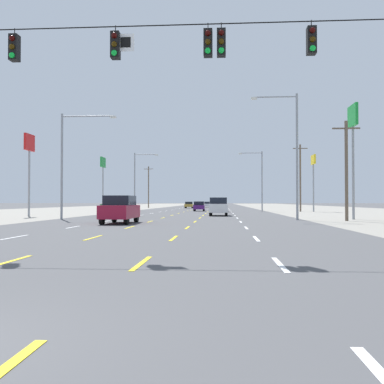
{
  "coord_description": "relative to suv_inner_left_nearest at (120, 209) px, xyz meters",
  "views": [
    {
      "loc": [
        3.8,
        -4.06,
        1.59
      ],
      "look_at": [
        -0.01,
        51.87,
        2.77
      ],
      "focal_mm": 40.87,
      "sensor_mm": 36.0,
      "label": 1
    }
  ],
  "objects": [
    {
      "name": "streetlight_right_row_1",
      "position": [
        13.23,
        38.47,
        4.42
      ],
      "size": [
        3.74,
        0.26,
        9.46
      ],
      "color": "gray",
      "rests_on": "ground"
    },
    {
      "name": "pole_sign_left_row_1",
      "position": [
        -13.13,
        14.19,
        5.65
      ],
      "size": [
        0.24,
        2.2,
        8.71
      ],
      "color": "gray",
      "rests_on": "ground"
    },
    {
      "name": "suv_far_left_near",
      "position": [
        -3.38,
        12.71,
        0.0
      ],
      "size": [
        1.98,
        4.9,
        1.98
      ],
      "color": "#235B2D",
      "rests_on": "ground"
    },
    {
      "name": "lane_markings",
      "position": [
        3.45,
        77.83,
        -1.02
      ],
      "size": [
        10.64,
        227.6,
        0.01
      ],
      "color": "white",
      "rests_on": "ground"
    },
    {
      "name": "hatchback_center_turn_far",
      "position": [
        3.66,
        38.89,
        -0.24
      ],
      "size": [
        1.72,
        3.9,
        1.54
      ],
      "color": "#4C196B",
      "rests_on": "ground"
    },
    {
      "name": "pole_sign_left_row_2",
      "position": [
        -12.18,
        39.52,
        5.82
      ],
      "size": [
        0.24,
        2.55,
        8.79
      ],
      "color": "gray",
      "rests_on": "ground"
    },
    {
      "name": "sedan_inner_right_midfar",
      "position": [
        7.13,
        34.15,
        -0.27
      ],
      "size": [
        1.8,
        4.5,
        1.46
      ],
      "color": "#4C196B",
      "rests_on": "ground"
    },
    {
      "name": "pole_sign_right_row_1",
      "position": [
        18.63,
        7.9,
        6.66
      ],
      "size": [
        0.24,
        2.38,
        9.96
      ],
      "color": "gray",
      "rests_on": "ground"
    },
    {
      "name": "lot_apron_right",
      "position": [
        28.2,
        39.33,
        -1.02
      ],
      "size": [
        28.0,
        440.0,
        0.01
      ],
      "primitive_type": "cube",
      "color": "gray",
      "rests_on": "ground"
    },
    {
      "name": "streetlight_left_row_0",
      "position": [
        -6.14,
        6.48,
        4.45
      ],
      "size": [
        4.9,
        0.26,
        9.26
      ],
      "color": "gray",
      "rests_on": "ground"
    },
    {
      "name": "utility_pole_right_row_0",
      "position": [
        17.25,
        5.01,
        3.19
      ],
      "size": [
        2.2,
        0.26,
        8.05
      ],
      "color": "brown",
      "rests_on": "ground"
    },
    {
      "name": "lot_apron_left",
      "position": [
        -21.3,
        39.33,
        -1.02
      ],
      "size": [
        28.0,
        440.0,
        0.01
      ],
      "primitive_type": "cube",
      "color": "gray",
      "rests_on": "ground"
    },
    {
      "name": "sedan_inner_left_farther",
      "position": [
        -0.14,
        68.01,
        -0.27
      ],
      "size": [
        1.8,
        4.5,
        1.46
      ],
      "color": "#B28C33",
      "rests_on": "ground"
    },
    {
      "name": "utility_pole_left_row_2",
      "position": [
        -10.23,
        72.68,
        4.12
      ],
      "size": [
        2.2,
        0.26,
        9.9
      ],
      "color": "brown",
      "rests_on": "ground"
    },
    {
      "name": "ground_plane",
      "position": [
        3.45,
        39.33,
        -1.03
      ],
      "size": [
        572.0,
        572.0,
        0.0
      ],
      "primitive_type": "plane",
      "color": "#4C4C4F"
    },
    {
      "name": "suv_inner_left_nearest",
      "position": [
        0.0,
        0.0,
        0.0
      ],
      "size": [
        1.98,
        4.9,
        1.98
      ],
      "color": "maroon",
      "rests_on": "ground"
    },
    {
      "name": "pole_sign_right_row_2",
      "position": [
        21.08,
        36.16,
        5.59
      ],
      "size": [
        0.24,
        2.49,
        8.57
      ],
      "color": "gray",
      "rests_on": "ground"
    },
    {
      "name": "streetlight_right_row_0",
      "position": [
        13.24,
        6.48,
        5.08
      ],
      "size": [
        3.95,
        0.26,
        10.69
      ],
      "color": "gray",
      "rests_on": "ground"
    },
    {
      "name": "signal_span_wire",
      "position": [
        3.67,
        -15.9,
        4.25
      ],
      "size": [
        25.24,
        0.53,
        8.55
      ],
      "color": "brown",
      "rests_on": "ground"
    },
    {
      "name": "sedan_center_turn_farthest",
      "position": [
        3.41,
        79.44,
        -0.27
      ],
      "size": [
        1.8,
        4.5,
        1.46
      ],
      "color": "silver",
      "rests_on": "ground"
    },
    {
      "name": "utility_pole_right_row_1",
      "position": [
        19.19,
        36.5,
        4.28
      ],
      "size": [
        2.2,
        0.26,
        10.22
      ],
      "color": "brown",
      "rests_on": "ground"
    },
    {
      "name": "streetlight_left_row_1",
      "position": [
        -6.31,
        38.47,
        4.38
      ],
      "size": [
        3.91,
        0.26,
        9.34
      ],
      "color": "gray",
      "rests_on": "ground"
    },
    {
      "name": "suv_inner_right_mid",
      "position": [
        6.89,
        17.12,
        0.0
      ],
      "size": [
        1.98,
        4.9,
        1.98
      ],
      "color": "white",
      "rests_on": "ground"
    }
  ]
}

